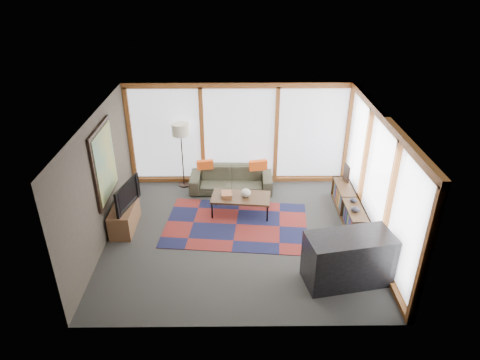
{
  "coord_description": "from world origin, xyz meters",
  "views": [
    {
      "loc": [
        -0.07,
        -7.41,
        5.23
      ],
      "look_at": [
        0.0,
        0.4,
        1.1
      ],
      "focal_mm": 32.0,
      "sensor_mm": 36.0,
      "label": 1
    }
  ],
  "objects_px": {
    "sofa": "(231,180)",
    "bookshelf": "(349,207)",
    "coffee_table": "(241,205)",
    "bar_counter": "(348,259)",
    "television": "(123,195)",
    "floor_lamp": "(182,155)",
    "tv_console": "(125,217)"
  },
  "relations": [
    {
      "from": "television",
      "to": "bar_counter",
      "type": "bearing_deg",
      "value": -97.27
    },
    {
      "from": "bar_counter",
      "to": "coffee_table",
      "type": "bearing_deg",
      "value": 118.4
    },
    {
      "from": "coffee_table",
      "to": "sofa",
      "type": "bearing_deg",
      "value": 101.74
    },
    {
      "from": "bookshelf",
      "to": "tv_console",
      "type": "relative_size",
      "value": 1.91
    },
    {
      "from": "television",
      "to": "floor_lamp",
      "type": "bearing_deg",
      "value": -13.45
    },
    {
      "from": "floor_lamp",
      "to": "bookshelf",
      "type": "bearing_deg",
      "value": -21.91
    },
    {
      "from": "sofa",
      "to": "floor_lamp",
      "type": "xyz_separation_m",
      "value": [
        -1.21,
        0.27,
        0.54
      ]
    },
    {
      "from": "tv_console",
      "to": "bar_counter",
      "type": "distance_m",
      "value": 4.7
    },
    {
      "from": "sofa",
      "to": "bookshelf",
      "type": "height_order",
      "value": "sofa"
    },
    {
      "from": "floor_lamp",
      "to": "coffee_table",
      "type": "bearing_deg",
      "value": -43.29
    },
    {
      "from": "sofa",
      "to": "tv_console",
      "type": "xyz_separation_m",
      "value": [
        -2.27,
        -1.65,
        -0.03
      ]
    },
    {
      "from": "floor_lamp",
      "to": "bar_counter",
      "type": "height_order",
      "value": "floor_lamp"
    },
    {
      "from": "coffee_table",
      "to": "television",
      "type": "xyz_separation_m",
      "value": [
        -2.45,
        -0.56,
        0.6
      ]
    },
    {
      "from": "bookshelf",
      "to": "tv_console",
      "type": "distance_m",
      "value": 4.91
    },
    {
      "from": "coffee_table",
      "to": "tv_console",
      "type": "bearing_deg",
      "value": -167.32
    },
    {
      "from": "floor_lamp",
      "to": "bookshelf",
      "type": "distance_m",
      "value": 4.18
    },
    {
      "from": "sofa",
      "to": "coffee_table",
      "type": "relative_size",
      "value": 1.55
    },
    {
      "from": "sofa",
      "to": "coffee_table",
      "type": "bearing_deg",
      "value": -76.78
    },
    {
      "from": "bookshelf",
      "to": "bar_counter",
      "type": "height_order",
      "value": "bar_counter"
    },
    {
      "from": "floor_lamp",
      "to": "television",
      "type": "xyz_separation_m",
      "value": [
        -1.01,
        -1.91,
        -0.02
      ]
    },
    {
      "from": "sofa",
      "to": "bar_counter",
      "type": "height_order",
      "value": "bar_counter"
    },
    {
      "from": "bookshelf",
      "to": "sofa",
      "type": "bearing_deg",
      "value": 154.11
    },
    {
      "from": "sofa",
      "to": "bookshelf",
      "type": "distance_m",
      "value": 2.93
    },
    {
      "from": "coffee_table",
      "to": "television",
      "type": "distance_m",
      "value": 2.58
    },
    {
      "from": "floor_lamp",
      "to": "television",
      "type": "relative_size",
      "value": 1.7
    },
    {
      "from": "tv_console",
      "to": "bar_counter",
      "type": "height_order",
      "value": "bar_counter"
    },
    {
      "from": "television",
      "to": "coffee_table",
      "type": "bearing_deg",
      "value": -62.68
    },
    {
      "from": "sofa",
      "to": "television",
      "type": "height_order",
      "value": "television"
    },
    {
      "from": "television",
      "to": "bar_counter",
      "type": "relative_size",
      "value": 0.65
    },
    {
      "from": "coffee_table",
      "to": "bar_counter",
      "type": "relative_size",
      "value": 0.86
    },
    {
      "from": "floor_lamp",
      "to": "tv_console",
      "type": "height_order",
      "value": "floor_lamp"
    },
    {
      "from": "floor_lamp",
      "to": "coffee_table",
      "type": "height_order",
      "value": "floor_lamp"
    }
  ]
}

